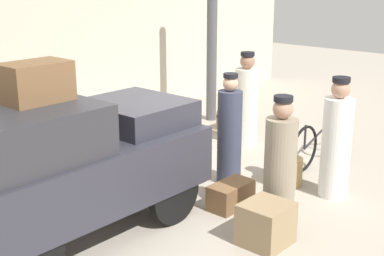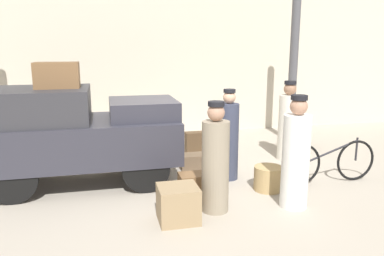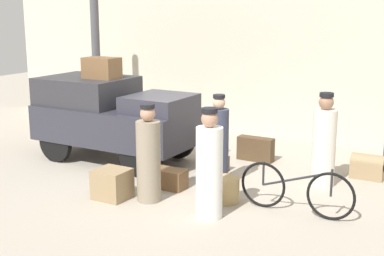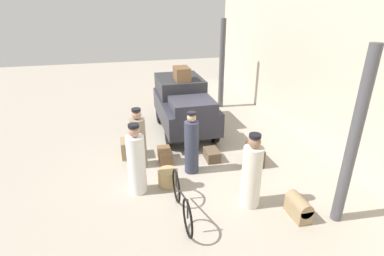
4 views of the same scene
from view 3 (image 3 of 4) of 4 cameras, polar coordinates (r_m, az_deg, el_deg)
The scene contains 16 objects.
ground_plane at distance 10.14m, azimuth -1.55°, elevation -5.34°, with size 30.00×30.00×0.00m, color #A89E8E.
station_building_facade at distance 13.32m, azimuth 7.59°, elevation 8.81°, with size 16.00×0.15×4.50m.
canopy_pillar_left at distance 13.98m, azimuth -10.17°, elevation 6.90°, with size 0.22×0.22×3.52m.
truck at distance 11.25m, azimuth -8.51°, elevation 1.42°, with size 3.34×1.62×1.71m.
bicycle at distance 8.50m, azimuth 11.02°, elevation -6.48°, with size 1.84×0.04×0.80m.
wicker_basket at distance 8.91m, azimuth 3.51°, elevation -6.57°, with size 0.48×0.48×0.41m.
porter_standing_middle at distance 9.56m, azimuth 2.84°, elevation -1.74°, with size 0.36×0.36×1.66m.
conductor_in_dark_uniform at distance 8.80m, azimuth -4.67°, elevation -3.16°, with size 0.40×0.40×1.64m.
porter_with_bicycle at distance 9.79m, azimuth 13.89°, elevation -1.69°, with size 0.42×0.42×1.69m.
porter_carrying_trunk at distance 8.08m, azimuth 1.85°, elevation -4.35°, with size 0.41×0.41×1.71m.
trunk_umber_medium at distance 9.12m, azimuth -8.50°, elevation -5.91°, with size 0.55×0.51×0.50m.
suitcase_small_leather at distance 11.27m, azimuth 6.80°, elevation -2.23°, with size 0.76×0.26×0.49m.
trunk_large_brown at distance 10.53m, azimuth 2.22°, elevation -3.80°, with size 0.57×0.36×0.30m.
suitcase_tan_flat at distance 9.56m, azimuth -2.58°, elevation -5.39°, with size 0.65×0.35×0.34m.
trunk_wicker_pale at distance 10.55m, azimuth 18.21°, elevation -3.90°, with size 0.60×0.30×0.47m.
trunk_on_truck_roof at distance 11.24m, azimuth -9.61°, elevation 6.34°, with size 0.71×0.47×0.43m.
Camera 3 is at (4.99, -8.24, 3.16)m, focal length 50.00 mm.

